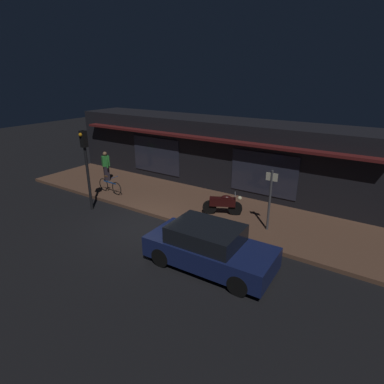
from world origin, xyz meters
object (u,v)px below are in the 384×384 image
motorcycle (223,204)px  traffic_light_pole (86,157)px  parked_car_near (209,247)px  sign_post (270,197)px  person_photographer (106,166)px  bicycle_parked (110,186)px

motorcycle → traffic_light_pole: bearing=-155.0°
traffic_light_pole → parked_car_near: 7.09m
motorcycle → sign_post: bearing=-8.2°
traffic_light_pole → person_photographer: bearing=126.6°
bicycle_parked → traffic_light_pole: traffic_light_pole is taller
bicycle_parked → sign_post: (8.16, 0.50, 1.00)m
bicycle_parked → traffic_light_pole: (0.61, -1.73, 1.97)m
motorcycle → parked_car_near: 3.77m
sign_post → parked_car_near: bearing=-103.2°
motorcycle → sign_post: sign_post is taller
person_photographer → sign_post: bearing=-4.4°
traffic_light_pole → bicycle_parked: bearing=109.5°
bicycle_parked → parked_car_near: (7.40, -2.72, 0.20)m
person_photographer → parked_car_near: bearing=-23.8°
motorcycle → traffic_light_pole: (-5.44, -2.53, 1.83)m
bicycle_parked → traffic_light_pole: bearing=-70.5°
motorcycle → bicycle_parked: 6.11m
motorcycle → person_photographer: bearing=176.7°
motorcycle → person_photographer: 7.67m
motorcycle → sign_post: size_ratio=0.66×
person_photographer → parked_car_near: 9.84m
person_photographer → parked_car_near: person_photographer is taller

